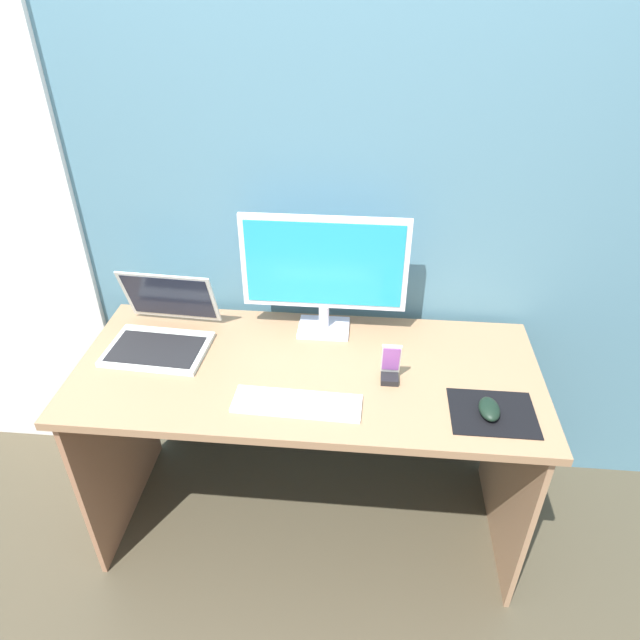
% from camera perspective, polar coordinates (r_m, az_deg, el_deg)
% --- Properties ---
extents(ground_plane, '(8.00, 8.00, 0.00)m').
position_cam_1_polar(ground_plane, '(2.39, -1.08, -19.17)').
color(ground_plane, '#47402F').
extents(wall_back, '(6.00, 0.04, 2.50)m').
position_cam_1_polar(wall_back, '(1.94, -0.23, 13.98)').
color(wall_back, teal).
rests_on(wall_back, ground_plane).
extents(desk, '(1.51, 0.65, 0.75)m').
position_cam_1_polar(desk, '(1.94, -1.26, -8.38)').
color(desk, '#9D7653').
rests_on(desk, ground_plane).
extents(monitor, '(0.56, 0.14, 0.43)m').
position_cam_1_polar(monitor, '(1.90, 0.41, 5.09)').
color(monitor, white).
rests_on(monitor, desk).
extents(laptop, '(0.35, 0.33, 0.23)m').
position_cam_1_polar(laptop, '(2.01, -15.65, -1.08)').
color(laptop, silver).
rests_on(laptop, desk).
extents(keyboard_external, '(0.39, 0.13, 0.01)m').
position_cam_1_polar(keyboard_external, '(1.71, -2.33, -8.41)').
color(keyboard_external, white).
rests_on(keyboard_external, desk).
extents(mousepad, '(0.25, 0.20, 0.00)m').
position_cam_1_polar(mousepad, '(1.76, 16.98, -8.93)').
color(mousepad, black).
rests_on(mousepad, desk).
extents(mouse, '(0.06, 0.10, 0.04)m').
position_cam_1_polar(mouse, '(1.74, 16.67, -8.58)').
color(mouse, black).
rests_on(mouse, mousepad).
extents(phone_in_dock, '(0.06, 0.06, 0.14)m').
position_cam_1_polar(phone_in_dock, '(1.78, 7.09, -4.78)').
color(phone_in_dock, black).
rests_on(phone_in_dock, desk).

